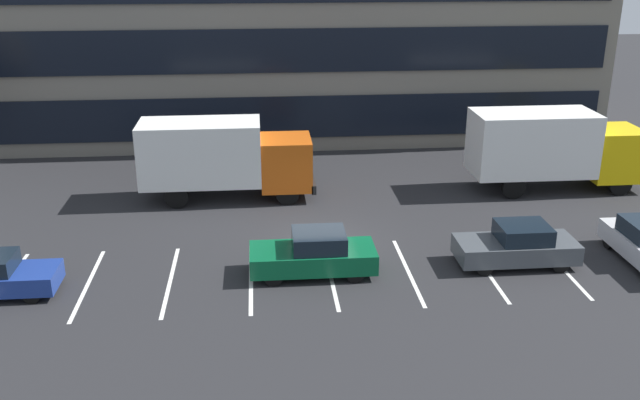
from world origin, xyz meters
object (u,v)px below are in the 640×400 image
sedan_charcoal (517,246)px  box_truck_yellow (553,146)px  box_truck_orange (223,156)px  sedan_forest (314,254)px

sedan_charcoal → box_truck_yellow: bearing=60.7°
box_truck_yellow → box_truck_orange: box_truck_yellow is taller
sedan_forest → sedan_charcoal: sedan_forest is taller
sedan_charcoal → box_truck_orange: bearing=143.7°
box_truck_yellow → sedan_forest: 14.31m
box_truck_yellow → box_truck_orange: 15.25m
sedan_forest → sedan_charcoal: bearing=0.9°
sedan_forest → box_truck_yellow: bearing=34.0°
box_truck_orange → sedan_forest: bearing=-66.9°
box_truck_orange → sedan_charcoal: size_ratio=1.80×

